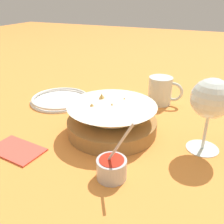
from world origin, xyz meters
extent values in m
plane|color=orange|center=(0.00, 0.00, 0.00)|extent=(4.00, 4.00, 0.00)
cylinder|color=olive|center=(-0.01, -0.04, 0.02)|extent=(0.22, 0.22, 0.04)
cone|color=#EDE5C6|center=(-0.01, -0.04, 0.04)|extent=(0.22, 0.22, 0.07)
cylinder|color=#3D842D|center=(-0.01, -0.04, 0.02)|extent=(0.17, 0.17, 0.01)
pyramid|color=gold|center=(0.04, -0.04, 0.05)|extent=(0.06, 0.07, 0.05)
pyramid|color=gold|center=(0.00, 0.01, 0.05)|extent=(0.08, 0.07, 0.05)
pyramid|color=gold|center=(-0.05, -0.01, 0.06)|extent=(0.07, 0.07, 0.06)
pyramid|color=gold|center=(-0.05, -0.06, 0.05)|extent=(0.08, 0.07, 0.06)
pyramid|color=gold|center=(-0.01, -0.04, 0.05)|extent=(0.07, 0.08, 0.06)
cylinder|color=#B7B7BC|center=(0.06, -0.20, 0.02)|extent=(0.06, 0.06, 0.04)
cylinder|color=red|center=(0.06, -0.20, 0.03)|extent=(0.05, 0.05, 0.03)
cylinder|color=#B7B7BC|center=(0.07, -0.20, 0.07)|extent=(0.06, 0.01, 0.11)
cylinder|color=silver|center=(0.21, -0.03, 0.00)|extent=(0.07, 0.07, 0.00)
cylinder|color=silver|center=(0.21, -0.03, 0.05)|extent=(0.01, 0.01, 0.08)
sphere|color=silver|center=(0.21, -0.03, 0.12)|extent=(0.09, 0.09, 0.09)
sphere|color=#DBD17A|center=(0.21, -0.03, 0.11)|extent=(0.06, 0.06, 0.06)
cylinder|color=silver|center=(0.05, 0.19, 0.04)|extent=(0.07, 0.07, 0.09)
cylinder|color=orange|center=(0.05, 0.19, 0.03)|extent=(0.06, 0.06, 0.06)
torus|color=silver|center=(0.10, 0.19, 0.04)|extent=(0.06, 0.01, 0.06)
cylinder|color=white|center=(-0.25, 0.08, 0.00)|extent=(0.19, 0.19, 0.01)
torus|color=white|center=(-0.25, 0.08, 0.01)|extent=(0.19, 0.19, 0.01)
cube|color=#DB4C3D|center=(-0.17, -0.20, 0.00)|extent=(0.13, 0.09, 0.01)
camera|label=1|loc=(0.21, -0.55, 0.32)|focal=40.00mm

